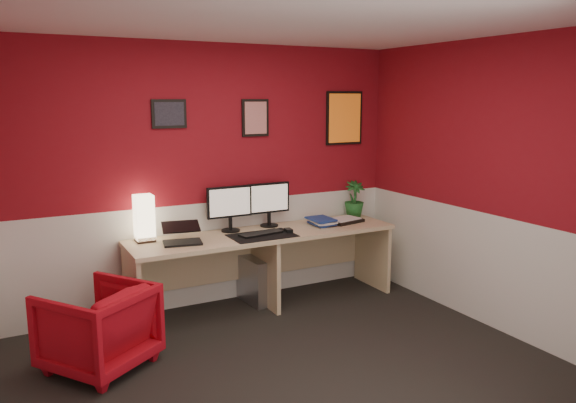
# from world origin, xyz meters

# --- Properties ---
(ground) EXTENTS (4.00, 3.50, 0.01)m
(ground) POSITION_xyz_m (0.00, 0.00, 0.00)
(ground) COLOR black
(ground) RESTS_ON ground
(ceiling) EXTENTS (4.00, 3.50, 0.01)m
(ceiling) POSITION_xyz_m (0.00, 0.00, 2.50)
(ceiling) COLOR white
(ceiling) RESTS_ON ground
(wall_back) EXTENTS (4.00, 0.01, 2.50)m
(wall_back) POSITION_xyz_m (0.00, 1.75, 1.25)
(wall_back) COLOR maroon
(wall_back) RESTS_ON ground
(wall_front) EXTENTS (4.00, 0.01, 2.50)m
(wall_front) POSITION_xyz_m (0.00, -1.75, 1.25)
(wall_front) COLOR maroon
(wall_front) RESTS_ON ground
(wall_right) EXTENTS (0.01, 3.50, 2.50)m
(wall_right) POSITION_xyz_m (2.00, 0.00, 1.25)
(wall_right) COLOR maroon
(wall_right) RESTS_ON ground
(wainscot_back) EXTENTS (4.00, 0.01, 1.00)m
(wainscot_back) POSITION_xyz_m (0.00, 1.75, 0.50)
(wainscot_back) COLOR silver
(wainscot_back) RESTS_ON ground
(wainscot_right) EXTENTS (0.01, 3.50, 1.00)m
(wainscot_right) POSITION_xyz_m (2.00, 0.00, 0.50)
(wainscot_right) COLOR silver
(wainscot_right) RESTS_ON ground
(desk) EXTENTS (2.60, 0.65, 0.73)m
(desk) POSITION_xyz_m (0.46, 1.41, 0.36)
(desk) COLOR #CEB584
(desk) RESTS_ON ground
(shoji_lamp) EXTENTS (0.16, 0.16, 0.40)m
(shoji_lamp) POSITION_xyz_m (-0.64, 1.60, 0.93)
(shoji_lamp) COLOR #FFE5B2
(shoji_lamp) RESTS_ON desk
(laptop) EXTENTS (0.37, 0.29, 0.22)m
(laptop) POSITION_xyz_m (-0.36, 1.37, 0.84)
(laptop) COLOR black
(laptop) RESTS_ON desk
(monitor_left) EXTENTS (0.45, 0.06, 0.58)m
(monitor_left) POSITION_xyz_m (0.18, 1.60, 1.02)
(monitor_left) COLOR black
(monitor_left) RESTS_ON desk
(monitor_right) EXTENTS (0.45, 0.06, 0.58)m
(monitor_right) POSITION_xyz_m (0.61, 1.62, 1.02)
(monitor_right) COLOR black
(monitor_right) RESTS_ON desk
(desk_mat) EXTENTS (0.60, 0.38, 0.01)m
(desk_mat) POSITION_xyz_m (0.37, 1.29, 0.73)
(desk_mat) COLOR black
(desk_mat) RESTS_ON desk
(keyboard) EXTENTS (0.44, 0.20, 0.02)m
(keyboard) POSITION_xyz_m (0.38, 1.33, 0.74)
(keyboard) COLOR black
(keyboard) RESTS_ON desk_mat
(mouse) EXTENTS (0.07, 0.11, 0.03)m
(mouse) POSITION_xyz_m (0.65, 1.30, 0.75)
(mouse) COLOR black
(mouse) RESTS_ON desk_mat
(book_bottom) EXTENTS (0.20, 0.27, 0.03)m
(book_bottom) POSITION_xyz_m (1.00, 1.42, 0.74)
(book_bottom) COLOR navy
(book_bottom) RESTS_ON desk
(book_middle) EXTENTS (0.25, 0.32, 0.02)m
(book_middle) POSITION_xyz_m (0.99, 1.42, 0.77)
(book_middle) COLOR silver
(book_middle) RESTS_ON book_bottom
(book_top) EXTENTS (0.22, 0.29, 0.03)m
(book_top) POSITION_xyz_m (0.97, 1.40, 0.79)
(book_top) COLOR navy
(book_top) RESTS_ON book_middle
(zen_tray) EXTENTS (0.39, 0.32, 0.03)m
(zen_tray) POSITION_xyz_m (1.37, 1.42, 0.74)
(zen_tray) COLOR black
(zen_tray) RESTS_ON desk
(potted_plant) EXTENTS (0.25, 0.25, 0.38)m
(potted_plant) POSITION_xyz_m (1.63, 1.62, 0.92)
(potted_plant) COLOR #19591E
(potted_plant) RESTS_ON desk
(pc_tower) EXTENTS (0.24, 0.47, 0.45)m
(pc_tower) POSITION_xyz_m (0.41, 1.54, 0.23)
(pc_tower) COLOR #99999E
(pc_tower) RESTS_ON ground
(armchair) EXTENTS (0.96, 0.96, 0.64)m
(armchair) POSITION_xyz_m (-1.20, 0.82, 0.32)
(armchair) COLOR #B60815
(armchair) RESTS_ON ground
(art_left) EXTENTS (0.32, 0.02, 0.26)m
(art_left) POSITION_xyz_m (-0.34, 1.74, 1.85)
(art_left) COLOR black
(art_left) RESTS_ON wall_back
(art_center) EXTENTS (0.28, 0.02, 0.36)m
(art_center) POSITION_xyz_m (0.52, 1.74, 1.80)
(art_center) COLOR red
(art_center) RESTS_ON wall_back
(art_right) EXTENTS (0.44, 0.02, 0.56)m
(art_right) POSITION_xyz_m (1.55, 1.74, 1.78)
(art_right) COLOR orange
(art_right) RESTS_ON wall_back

